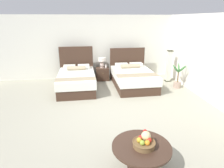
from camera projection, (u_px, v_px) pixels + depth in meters
ground_plane at (113, 112)px, 5.26m from camera, size 9.58×10.33×0.02m
wall_back at (102, 47)px, 8.01m from camera, size 9.58×0.12×2.55m
wall_side_right at (213, 59)px, 5.61m from camera, size 0.12×5.93×2.55m
bed_near_window at (77, 80)px, 6.89m from camera, size 1.32×2.14×1.37m
bed_near_corner at (133, 77)px, 7.14m from camera, size 1.44×2.12×1.28m
nightstand at (102, 74)px, 7.89m from camera, size 0.50×0.48×0.51m
table_lamp at (102, 61)px, 7.74m from camera, size 0.30×0.30×0.41m
vase at (106, 66)px, 7.76m from camera, size 0.08×0.08×0.14m
coffee_table at (141, 150)px, 3.18m from camera, size 0.98×0.98×0.42m
fruit_bowl at (144, 142)px, 3.12m from camera, size 0.37×0.37×0.24m
loose_apple at (145, 131)px, 3.48m from camera, size 0.08×0.08×0.08m
floor_lamp_corner at (169, 66)px, 7.62m from camera, size 0.20×0.20×1.23m
potted_palm at (178, 79)px, 6.98m from camera, size 0.54×0.55×0.87m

